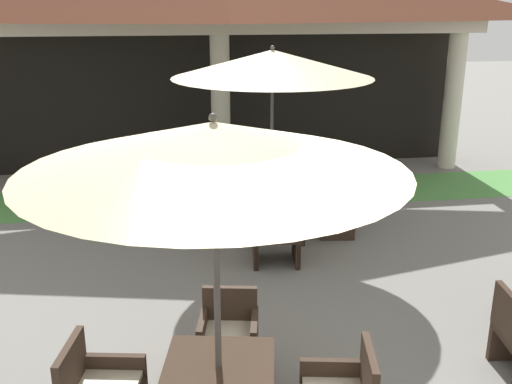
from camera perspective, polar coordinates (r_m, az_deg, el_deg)
The scene contains 10 objects.
background_pavilion at distance 11.66m, azimuth -3.69°, elevation 18.02°, with size 10.99×2.53×4.45m.
lawn_strip at distance 10.84m, azimuth -2.63°, elevation -0.38°, with size 12.79×1.67×0.01m, color #519347.
patio_table_mid_left at distance 8.83m, azimuth 1.49°, elevation -0.47°, with size 1.05×1.05×0.72m.
patio_umbrella_mid_left at distance 8.42m, azimuth 1.60°, elevation 12.20°, with size 2.86×2.86×2.84m.
patio_chair_mid_left_east at distance 9.03m, azimuth 7.95°, elevation -1.65°, with size 0.58×0.61×0.83m.
patio_chair_mid_left_south at distance 7.94m, azimuth 1.98°, elevation -4.25°, with size 0.69×0.64×0.89m.
patio_chair_mid_left_north at distance 9.87m, azimuth 1.08°, elevation 0.33°, with size 0.67×0.60×0.92m.
patio_table_mid_right at distance 4.80m, azimuth -3.62°, elevation -17.58°, with size 1.00×1.00×0.73m.
patio_umbrella_mid_right at distance 4.02m, azimuth -4.13°, elevation 4.21°, with size 2.71×2.71×2.71m.
patio_chair_mid_right_north at distance 5.71m, azimuth -2.66°, elevation -13.99°, with size 0.63×0.59×0.83m.
Camera 1 is at (-1.11, -3.54, 3.41)m, focal length 41.17 mm.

